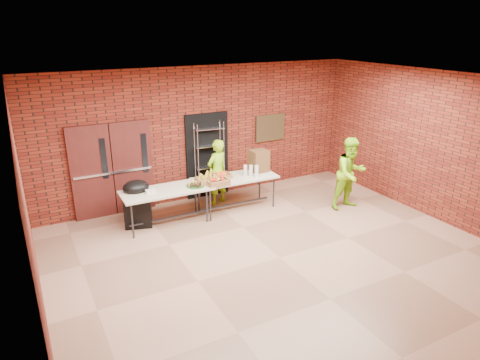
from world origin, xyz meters
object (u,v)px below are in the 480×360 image
table_right (235,180)px  volunteer_man (351,173)px  coffee_dispenser (259,161)px  covered_grill (137,203)px  wire_rack (210,161)px  volunteer_woman (217,172)px  table_left (167,192)px

table_right → volunteer_man: bearing=-23.8°
coffee_dispenser → covered_grill: bearing=177.5°
table_right → wire_rack: bearing=104.0°
covered_grill → volunteer_woman: bearing=26.1°
table_left → covered_grill: covered_grill is taller
table_right → volunteer_man: (2.41, -1.17, 0.12)m
wire_rack → coffee_dispenser: (0.90, -0.84, 0.10)m
wire_rack → volunteer_woman: 0.44m
covered_grill → volunteer_woman: volunteer_woman is taller
coffee_dispenser → table_left: bearing=-177.3°
wire_rack → table_right: size_ratio=0.98×
covered_grill → volunteer_woman: size_ratio=0.65×
covered_grill → volunteer_woman: 2.07m
wire_rack → volunteer_woman: bearing=-82.4°
wire_rack → table_right: (0.20, -0.95, -0.23)m
covered_grill → table_left: bearing=-4.2°
coffee_dispenser → covered_grill: 2.97m
coffee_dispenser → volunteer_man: 2.14m
wire_rack → coffee_dispenser: 1.24m
covered_grill → volunteer_man: (4.63, -1.40, 0.33)m
wire_rack → coffee_dispenser: bearing=-36.1°
table_right → covered_grill: size_ratio=1.92×
table_right → coffee_dispenser: size_ratio=3.78×
volunteer_woman → volunteer_man: size_ratio=0.93×
table_left → volunteer_woman: 1.54m
coffee_dispenser → volunteer_woman: volunteer_woman is taller
table_left → volunteer_man: 4.20m
coffee_dispenser → volunteer_woman: size_ratio=0.33×
volunteer_man → volunteer_woman: bearing=148.0°
wire_rack → volunteer_man: wire_rack is taller
table_left → volunteer_man: (4.04, -1.16, 0.12)m
wire_rack → volunteer_man: 3.36m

